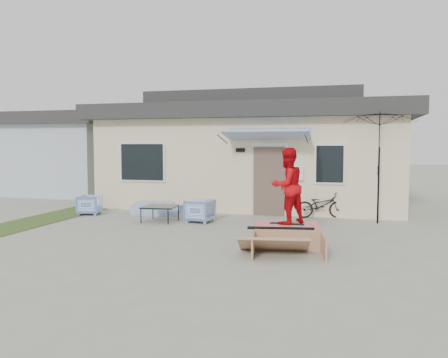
% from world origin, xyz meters
% --- Properties ---
extents(ground, '(90.00, 90.00, 0.00)m').
position_xyz_m(ground, '(0.00, 0.00, 0.00)').
color(ground, gray).
rests_on(ground, ground).
extents(grass_strip, '(1.40, 8.00, 0.01)m').
position_xyz_m(grass_strip, '(-5.20, 2.00, 0.00)').
color(grass_strip, '#334B1F').
rests_on(grass_strip, ground).
extents(house, '(10.80, 8.49, 4.10)m').
position_xyz_m(house, '(0.00, 7.99, 1.94)').
color(house, beige).
rests_on(house, ground).
extents(neighbor_house, '(8.60, 7.60, 3.50)m').
position_xyz_m(neighbor_house, '(-10.50, 10.00, 1.78)').
color(neighbor_house, '#ACB8C9').
rests_on(neighbor_house, ground).
extents(loveseat, '(1.60, 0.66, 0.61)m').
position_xyz_m(loveseat, '(-2.35, 3.68, 0.30)').
color(loveseat, '#375FB4').
rests_on(loveseat, ground).
extents(armchair_left, '(0.75, 0.78, 0.67)m').
position_xyz_m(armchair_left, '(-4.40, 3.19, 0.34)').
color(armchair_left, '#375FB4').
rests_on(armchair_left, ground).
extents(armchair_right, '(0.73, 0.77, 0.71)m').
position_xyz_m(armchair_right, '(-0.66, 2.75, 0.36)').
color(armchair_right, '#375FB4').
rests_on(armchair_right, ground).
extents(coffee_table, '(0.99, 0.99, 0.44)m').
position_xyz_m(coffee_table, '(-1.78, 2.56, 0.22)').
color(coffee_table, black).
rests_on(coffee_table, ground).
extents(bicycle, '(1.56, 0.94, 0.94)m').
position_xyz_m(bicycle, '(2.57, 4.40, 0.47)').
color(bicycle, black).
rests_on(bicycle, ground).
extents(patio_umbrella, '(2.05, 1.90, 2.20)m').
position_xyz_m(patio_umbrella, '(4.14, 3.85, 1.75)').
color(patio_umbrella, black).
rests_on(patio_umbrella, ground).
extents(skate_ramp, '(1.63, 2.01, 0.45)m').
position_xyz_m(skate_ramp, '(2.09, 0.36, 0.23)').
color(skate_ramp, '#A47456').
rests_on(skate_ramp, ground).
extents(skateboard, '(0.75, 0.25, 0.05)m').
position_xyz_m(skateboard, '(2.08, 0.41, 0.48)').
color(skateboard, black).
rests_on(skateboard, skate_ramp).
extents(skater, '(0.99, 1.00, 1.63)m').
position_xyz_m(skater, '(2.08, 0.41, 1.32)').
color(skater, '#C0070F').
rests_on(skater, skateboard).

